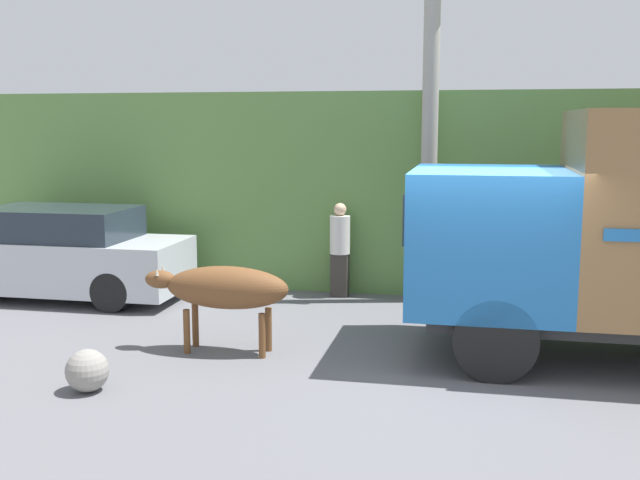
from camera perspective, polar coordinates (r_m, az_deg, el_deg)
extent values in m
plane|color=slate|center=(9.79, 11.72, -9.48)|extent=(60.00, 60.00, 0.00)
cube|color=#608C47|center=(16.68, 11.91, 4.40)|extent=(32.00, 7.00, 3.61)
cube|color=#99ADB7|center=(15.83, -9.41, 3.25)|extent=(5.44, 2.40, 3.07)
cube|color=#4C4742|center=(15.76, -9.56, 9.09)|extent=(5.74, 2.70, 0.16)
cube|color=#236BB2|center=(10.07, 12.70, 0.22)|extent=(1.99, 2.48, 1.78)
cube|color=#232D38|center=(10.05, 6.98, 2.21)|extent=(0.04, 2.11, 0.62)
cylinder|color=black|center=(9.35, 13.19, -7.16)|extent=(1.01, 0.54, 1.01)
ellipsoid|color=brown|center=(10.05, -7.10, -3.62)|extent=(1.69, 0.58, 0.58)
ellipsoid|color=brown|center=(10.38, -12.09, -2.95)|extent=(0.43, 0.25, 0.25)
cone|color=#B7AD93|center=(10.27, -12.33, -2.38)|extent=(0.06, 0.06, 0.11)
cone|color=#B7AD93|center=(10.44, -11.89, -2.18)|extent=(0.06, 0.06, 0.11)
cylinder|color=brown|center=(10.23, -10.11, -6.87)|extent=(0.09, 0.09, 0.60)
cylinder|color=brown|center=(10.51, -9.47, -6.42)|extent=(0.09, 0.09, 0.60)
cylinder|color=brown|center=(9.90, -4.44, -7.29)|extent=(0.09, 0.09, 0.60)
cylinder|color=brown|center=(10.19, -3.94, -6.81)|extent=(0.09, 0.09, 0.60)
cube|color=silver|center=(13.98, -19.53, -1.65)|extent=(4.63, 1.71, 0.88)
cube|color=#232D38|center=(13.81, -19.27, 1.22)|extent=(2.55, 1.58, 0.54)
cylinder|color=black|center=(12.73, -15.57, -3.81)|extent=(0.66, 0.27, 0.66)
cube|color=#38332D|center=(13.31, 1.52, -2.68)|extent=(0.32, 0.23, 0.78)
cylinder|color=silver|center=(13.18, 1.53, 0.41)|extent=(0.39, 0.39, 0.67)
sphere|color=#DBB28E|center=(13.12, 1.54, 2.35)|extent=(0.22, 0.22, 0.22)
cylinder|color=#9E998E|center=(12.83, 8.37, 8.83)|extent=(0.27, 0.27, 6.13)
sphere|color=gray|center=(9.10, -17.31, -9.48)|extent=(0.49, 0.49, 0.49)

